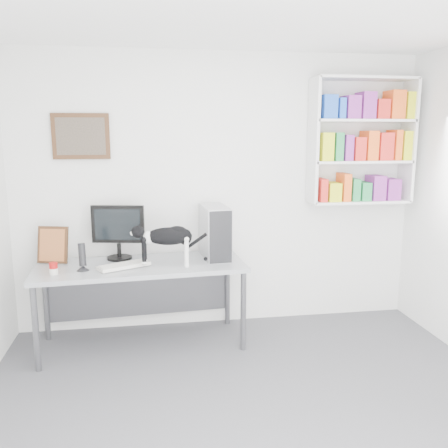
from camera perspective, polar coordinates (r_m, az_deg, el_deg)
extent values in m
cube|color=#4B4B4F|center=(3.33, 5.09, -24.45)|extent=(4.00, 4.00, 0.01)
cube|color=silver|center=(4.72, -0.54, 3.83)|extent=(4.00, 0.01, 2.70)
cube|color=silver|center=(4.95, 16.22, 9.54)|extent=(1.03, 0.28, 1.24)
cube|color=#442616|center=(4.64, -16.83, 10.06)|extent=(0.52, 0.04, 0.42)
cube|color=gray|center=(4.46, -9.81, -9.55)|extent=(1.90, 0.85, 0.77)
cube|color=black|center=(4.49, -12.59, -0.93)|extent=(0.52, 0.32, 0.52)
cube|color=beige|center=(4.25, -11.98, -4.92)|extent=(0.48, 0.35, 0.03)
cube|color=#A8A8AC|center=(4.46, -1.11, -0.95)|extent=(0.25, 0.50, 0.49)
cylinder|color=black|center=(4.22, -16.69, -3.76)|extent=(0.13, 0.13, 0.25)
cube|color=#442616|center=(4.55, -19.90, -2.29)|extent=(0.30, 0.18, 0.35)
cylinder|color=#9E0D0D|center=(4.21, -19.82, -5.06)|extent=(0.09, 0.09, 0.10)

